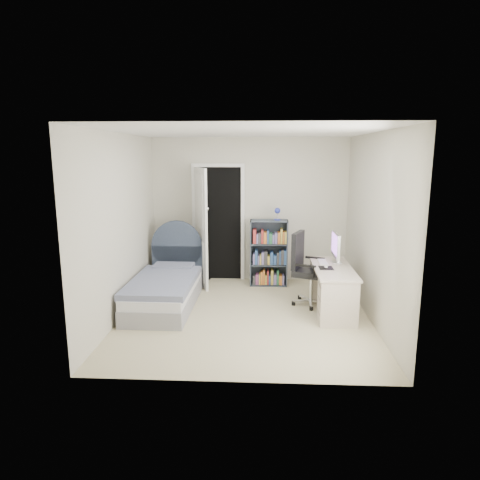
{
  "coord_description": "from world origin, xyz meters",
  "views": [
    {
      "loc": [
        0.22,
        -5.67,
        2.21
      ],
      "look_at": [
        -0.1,
        0.36,
        1.0
      ],
      "focal_mm": 32.0,
      "sensor_mm": 36.0,
      "label": 1
    }
  ],
  "objects_px": {
    "nightstand": "(175,259)",
    "floor_lamp": "(206,250)",
    "bed": "(166,288)",
    "desk": "(332,287)",
    "office_chair": "(306,265)",
    "bookcase": "(269,255)"
  },
  "relations": [
    {
      "from": "bed",
      "to": "desk",
      "type": "bearing_deg",
      "value": -3.51
    },
    {
      "from": "floor_lamp",
      "to": "bookcase",
      "type": "xyz_separation_m",
      "value": [
        1.12,
        -0.23,
        -0.01
      ]
    },
    {
      "from": "nightstand",
      "to": "floor_lamp",
      "type": "distance_m",
      "value": 0.57
    },
    {
      "from": "nightstand",
      "to": "desk",
      "type": "xyz_separation_m",
      "value": [
        2.55,
        -1.35,
        -0.04
      ]
    },
    {
      "from": "office_chair",
      "to": "nightstand",
      "type": "bearing_deg",
      "value": 154.22
    },
    {
      "from": "bookcase",
      "to": "office_chair",
      "type": "bearing_deg",
      "value": -59.96
    },
    {
      "from": "nightstand",
      "to": "bookcase",
      "type": "height_order",
      "value": "bookcase"
    },
    {
      "from": "desk",
      "to": "office_chair",
      "type": "height_order",
      "value": "desk"
    },
    {
      "from": "nightstand",
      "to": "floor_lamp",
      "type": "xyz_separation_m",
      "value": [
        0.55,
        0.08,
        0.14
      ]
    },
    {
      "from": "bed",
      "to": "nightstand",
      "type": "relative_size",
      "value": 3.07
    },
    {
      "from": "floor_lamp",
      "to": "office_chair",
      "type": "bearing_deg",
      "value": -34.7
    },
    {
      "from": "desk",
      "to": "bookcase",
      "type": "bearing_deg",
      "value": 126.13
    },
    {
      "from": "bed",
      "to": "desk",
      "type": "xyz_separation_m",
      "value": [
        2.43,
        -0.15,
        0.1
      ]
    },
    {
      "from": "bed",
      "to": "desk",
      "type": "distance_m",
      "value": 2.44
    },
    {
      "from": "bed",
      "to": "floor_lamp",
      "type": "relative_size",
      "value": 1.4
    },
    {
      "from": "bed",
      "to": "nightstand",
      "type": "xyz_separation_m",
      "value": [
        -0.11,
        1.2,
        0.14
      ]
    },
    {
      "from": "bed",
      "to": "bookcase",
      "type": "xyz_separation_m",
      "value": [
        1.55,
        1.06,
        0.27
      ]
    },
    {
      "from": "nightstand",
      "to": "office_chair",
      "type": "distance_m",
      "value": 2.44
    },
    {
      "from": "office_chair",
      "to": "desk",
      "type": "bearing_deg",
      "value": -39.72
    },
    {
      "from": "bed",
      "to": "office_chair",
      "type": "relative_size",
      "value": 1.72
    },
    {
      "from": "bed",
      "to": "office_chair",
      "type": "bearing_deg",
      "value": 3.95
    },
    {
      "from": "floor_lamp",
      "to": "nightstand",
      "type": "bearing_deg",
      "value": -171.59
    }
  ]
}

